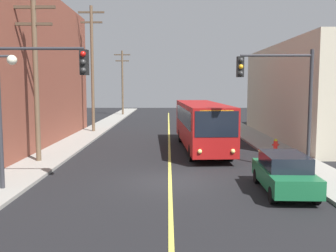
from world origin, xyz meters
TOP-DOWN VIEW (x-y plane):
  - ground_plane at (0.00, 0.00)m, footprint 120.00×120.00m
  - sidewalk_left at (-7.25, 10.00)m, footprint 2.50×90.00m
  - sidewalk_right at (7.25, 10.00)m, footprint 2.50×90.00m
  - lane_stripe_center at (0.00, 15.00)m, footprint 0.16×60.00m
  - city_bus at (2.20, 8.88)m, footprint 3.13×12.25m
  - parked_car_green at (4.66, -1.84)m, footprint 1.97×4.47m
  - utility_pole_near at (-7.44, 4.13)m, footprint 2.40×0.28m
  - utility_pole_mid at (-7.14, 18.42)m, footprint 2.40×0.28m
  - utility_pole_far at (-6.91, 39.71)m, footprint 2.40×0.28m
  - traffic_signal_left_corner at (-5.41, -1.71)m, footprint 3.75×0.48m
  - traffic_signal_right_corner at (5.41, 1.67)m, footprint 3.75×0.48m
  - street_lamp_left at (-6.83, -1.68)m, footprint 0.98×0.40m
  - fire_hydrant at (6.85, 7.05)m, footprint 0.44×0.26m

SIDE VIEW (x-z plane):
  - ground_plane at x=0.00m, z-range 0.00..0.00m
  - lane_stripe_center at x=0.00m, z-range 0.00..0.01m
  - sidewalk_left at x=-7.25m, z-range 0.00..0.15m
  - sidewalk_right at x=7.25m, z-range 0.00..0.15m
  - fire_hydrant at x=6.85m, z-range 0.16..1.00m
  - parked_car_green at x=4.66m, z-range 0.03..1.65m
  - city_bus at x=2.20m, z-range 0.22..3.42m
  - street_lamp_left at x=-6.83m, z-range 0.99..6.49m
  - traffic_signal_left_corner at x=-5.41m, z-range 1.30..7.30m
  - traffic_signal_right_corner at x=5.41m, z-range 1.30..7.30m
  - utility_pole_near at x=-7.44m, z-range 0.63..9.73m
  - utility_pole_far at x=-6.91m, z-range 0.64..10.12m
  - utility_pole_mid at x=-7.14m, z-range 0.68..12.24m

